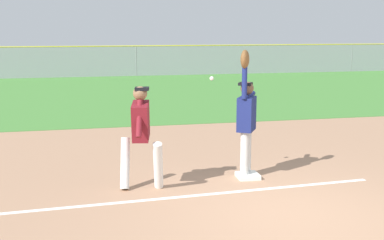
{
  "coord_description": "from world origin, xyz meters",
  "views": [
    {
      "loc": [
        -2.79,
        -6.33,
        2.65
      ],
      "look_at": [
        -0.98,
        2.0,
        1.05
      ],
      "focal_mm": 46.3,
      "sensor_mm": 36.0,
      "label": 1
    }
  ],
  "objects_px": {
    "first_base": "(248,176)",
    "parked_car_silver": "(107,60)",
    "runner": "(141,130)",
    "baseball": "(212,78)",
    "parked_car_blue": "(194,59)",
    "fielder": "(246,116)",
    "parked_car_white": "(29,61)"
  },
  "relations": [
    {
      "from": "first_base",
      "to": "parked_car_silver",
      "type": "bearing_deg",
      "value": 93.61
    },
    {
      "from": "runner",
      "to": "baseball",
      "type": "xyz_separation_m",
      "value": [
        1.3,
        0.46,
        0.78
      ]
    },
    {
      "from": "parked_car_silver",
      "to": "parked_car_blue",
      "type": "height_order",
      "value": "same"
    },
    {
      "from": "first_base",
      "to": "runner",
      "type": "height_order",
      "value": "runner"
    },
    {
      "from": "fielder",
      "to": "parked_car_white",
      "type": "distance_m",
      "value": 23.21
    },
    {
      "from": "first_base",
      "to": "fielder",
      "type": "bearing_deg",
      "value": 117.32
    },
    {
      "from": "runner",
      "to": "parked_car_white",
      "type": "height_order",
      "value": "runner"
    },
    {
      "from": "fielder",
      "to": "parked_car_silver",
      "type": "xyz_separation_m",
      "value": [
        -1.38,
        22.25,
        -0.45
      ]
    },
    {
      "from": "first_base",
      "to": "runner",
      "type": "xyz_separation_m",
      "value": [
        -1.92,
        -0.22,
        0.96
      ]
    },
    {
      "from": "fielder",
      "to": "parked_car_white",
      "type": "height_order",
      "value": "fielder"
    },
    {
      "from": "runner",
      "to": "baseball",
      "type": "distance_m",
      "value": 1.59
    },
    {
      "from": "baseball",
      "to": "parked_car_white",
      "type": "height_order",
      "value": "baseball"
    },
    {
      "from": "baseball",
      "to": "parked_car_silver",
      "type": "distance_m",
      "value": 22.11
    },
    {
      "from": "fielder",
      "to": "baseball",
      "type": "relative_size",
      "value": 30.81
    },
    {
      "from": "first_base",
      "to": "fielder",
      "type": "height_order",
      "value": "fielder"
    },
    {
      "from": "first_base",
      "to": "parked_car_silver",
      "type": "height_order",
      "value": "parked_car_silver"
    },
    {
      "from": "runner",
      "to": "parked_car_white",
      "type": "xyz_separation_m",
      "value": [
        -4.02,
        22.72,
        -0.32
      ]
    },
    {
      "from": "baseball",
      "to": "parked_car_silver",
      "type": "height_order",
      "value": "baseball"
    },
    {
      "from": "parked_car_blue",
      "to": "parked_car_white",
      "type": "bearing_deg",
      "value": 174.58
    },
    {
      "from": "fielder",
      "to": "baseball",
      "type": "bearing_deg",
      "value": 13.3
    },
    {
      "from": "runner",
      "to": "parked_car_silver",
      "type": "distance_m",
      "value": 22.54
    },
    {
      "from": "first_base",
      "to": "runner",
      "type": "distance_m",
      "value": 2.16
    },
    {
      "from": "parked_car_silver",
      "to": "parked_car_white",
      "type": "bearing_deg",
      "value": 171.96
    },
    {
      "from": "first_base",
      "to": "baseball",
      "type": "distance_m",
      "value": 1.85
    },
    {
      "from": "parked_car_white",
      "to": "parked_car_silver",
      "type": "height_order",
      "value": "same"
    },
    {
      "from": "runner",
      "to": "parked_car_silver",
      "type": "xyz_separation_m",
      "value": [
        0.51,
        22.53,
        -0.32
      ]
    },
    {
      "from": "baseball",
      "to": "parked_car_blue",
      "type": "xyz_separation_m",
      "value": [
        4.56,
        22.09,
        -1.1
      ]
    },
    {
      "from": "parked_car_silver",
      "to": "parked_car_blue",
      "type": "relative_size",
      "value": 1.01
    },
    {
      "from": "parked_car_white",
      "to": "parked_car_blue",
      "type": "distance_m",
      "value": 9.89
    },
    {
      "from": "parked_car_white",
      "to": "parked_car_blue",
      "type": "bearing_deg",
      "value": 5.78
    },
    {
      "from": "first_base",
      "to": "parked_car_blue",
      "type": "distance_m",
      "value": 22.68
    },
    {
      "from": "first_base",
      "to": "baseball",
      "type": "bearing_deg",
      "value": 158.34
    }
  ]
}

